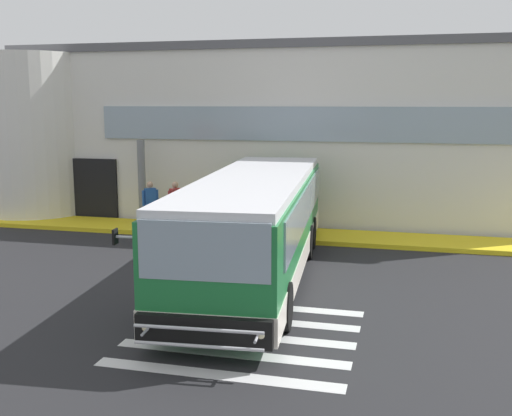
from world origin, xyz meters
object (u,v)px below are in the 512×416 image
(entry_support_column, at_px, (142,181))
(bus_main_foreground, at_px, (255,228))
(safety_bollard_yellow, at_px, (278,231))
(passenger_near_column, at_px, (150,201))
(passenger_by_doorway, at_px, (176,203))

(entry_support_column, xyz_separation_m, bus_main_foreground, (5.76, -5.65, -0.33))
(bus_main_foreground, relative_size, safety_bollard_yellow, 12.73)
(passenger_near_column, relative_size, passenger_by_doorway, 1.00)
(entry_support_column, relative_size, passenger_by_doorway, 1.81)
(entry_support_column, height_order, passenger_near_column, entry_support_column)
(entry_support_column, bearing_deg, passenger_by_doorway, -28.32)
(bus_main_foreground, height_order, passenger_by_doorway, bus_main_foreground)
(entry_support_column, xyz_separation_m, passenger_by_doorway, (1.67, -0.90, -0.59))
(entry_support_column, relative_size, safety_bollard_yellow, 3.37)
(passenger_by_doorway, distance_m, safety_bollard_yellow, 4.02)
(bus_main_foreground, distance_m, passenger_near_column, 6.78)
(entry_support_column, distance_m, safety_bollard_yellow, 5.95)
(bus_main_foreground, xyz_separation_m, passenger_by_doorway, (-4.09, 4.75, -0.25))
(passenger_by_doorway, bearing_deg, safety_bollard_yellow, -13.08)
(entry_support_column, height_order, passenger_by_doorway, entry_support_column)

